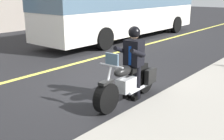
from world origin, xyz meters
The scene contains 5 objects.
ground_plane centered at (0.00, 0.00, 0.00)m, with size 80.00×80.00×0.00m, color black.
lane_center_stripe centered at (0.00, -2.00, 0.01)m, with size 60.00×0.16×0.01m, color #E5DB4C.
motorcycle_main centered at (0.50, 1.49, 0.45)m, with size 2.22×0.65×1.26m.
rider_main centered at (0.31, 1.48, 1.04)m, with size 0.64×0.56×1.74m.
bus_near centered at (-6.75, -3.98, 1.87)m, with size 11.05×2.70×3.30m.
Camera 1 is at (5.42, 5.04, 2.50)m, focal length 43.86 mm.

